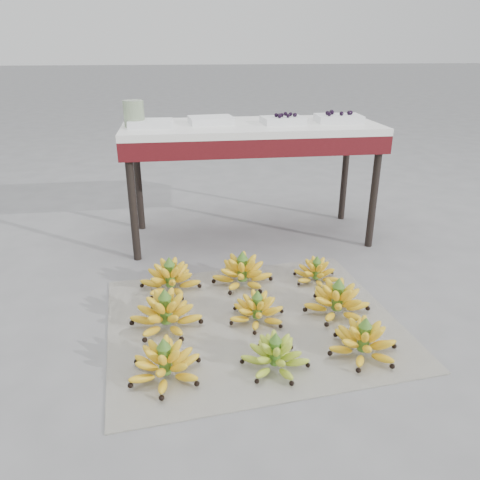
{
  "coord_description": "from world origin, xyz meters",
  "views": [
    {
      "loc": [
        -0.4,
        -1.75,
        1.14
      ],
      "look_at": [
        -0.12,
        0.24,
        0.3
      ],
      "focal_mm": 35.0,
      "sensor_mm": 36.0,
      "label": 1
    }
  ],
  "objects": [
    {
      "name": "vendor_table",
      "position": [
        0.05,
        0.99,
        0.63
      ],
      "size": [
        1.49,
        0.59,
        0.71
      ],
      "color": "black",
      "rests_on": "ground"
    },
    {
      "name": "bunch_front_center",
      "position": [
        -0.07,
        -0.33,
        0.06
      ],
      "size": [
        0.32,
        0.32,
        0.16
      ],
      "rotation": [
        0.0,
        0.0,
        0.32
      ],
      "color": "#82B132",
      "rests_on": "newspaper_mat"
    },
    {
      "name": "newspaper_mat",
      "position": [
        -0.1,
        0.0,
        0.0
      ],
      "size": [
        1.35,
        1.17,
        0.01
      ],
      "primitive_type": "cube",
      "rotation": [
        0.0,
        0.0,
        0.1
      ],
      "color": "silver",
      "rests_on": "ground"
    },
    {
      "name": "glass_jar",
      "position": [
        -0.62,
        0.97,
        0.79
      ],
      "size": [
        0.13,
        0.13,
        0.14
      ],
      "primitive_type": "cylinder",
      "rotation": [
        0.0,
        0.0,
        0.12
      ],
      "color": "beige",
      "rests_on": "vendor_table"
    },
    {
      "name": "bunch_back_left",
      "position": [
        -0.46,
        0.34,
        0.07
      ],
      "size": [
        0.39,
        0.39,
        0.18
      ],
      "rotation": [
        0.0,
        0.0,
        -0.43
      ],
      "color": "yellow",
      "rests_on": "newspaper_mat"
    },
    {
      "name": "ground",
      "position": [
        0.0,
        0.0,
        0.0
      ],
      "size": [
        60.0,
        60.0,
        0.0
      ],
      "primitive_type": "plane",
      "color": "slate",
      "rests_on": "ground"
    },
    {
      "name": "bunch_mid_left",
      "position": [
        -0.48,
        0.01,
        0.07
      ],
      "size": [
        0.35,
        0.35,
        0.19
      ],
      "rotation": [
        0.0,
        0.0,
        -0.17
      ],
      "color": "yellow",
      "rests_on": "newspaper_mat"
    },
    {
      "name": "tray_left",
      "position": [
        -0.18,
        1.03,
        0.73
      ],
      "size": [
        0.27,
        0.21,
        0.04
      ],
      "color": "silver",
      "rests_on": "vendor_table"
    },
    {
      "name": "bunch_mid_center",
      "position": [
        -0.08,
        0.0,
        0.06
      ],
      "size": [
        0.3,
        0.3,
        0.15
      ],
      "rotation": [
        0.0,
        0.0,
        0.2
      ],
      "color": "yellow",
      "rests_on": "newspaper_mat"
    },
    {
      "name": "bunch_back_center",
      "position": [
        -0.09,
        0.36,
        0.07
      ],
      "size": [
        0.32,
        0.32,
        0.18
      ],
      "rotation": [
        0.0,
        0.0,
        -0.08
      ],
      "color": "yellow",
      "rests_on": "newspaper_mat"
    },
    {
      "name": "bunch_back_right",
      "position": [
        0.29,
        0.33,
        0.05
      ],
      "size": [
        0.3,
        0.3,
        0.14
      ],
      "rotation": [
        0.0,
        0.0,
        0.33
      ],
      "color": "yellow",
      "rests_on": "newspaper_mat"
    },
    {
      "name": "tray_far_right",
      "position": [
        0.57,
        0.98,
        0.74
      ],
      "size": [
        0.27,
        0.2,
        0.07
      ],
      "color": "silver",
      "rests_on": "vendor_table"
    },
    {
      "name": "bunch_front_left",
      "position": [
        -0.48,
        -0.33,
        0.06
      ],
      "size": [
        0.33,
        0.33,
        0.17
      ],
      "rotation": [
        0.0,
        0.0,
        0.22
      ],
      "color": "yellow",
      "rests_on": "newspaper_mat"
    },
    {
      "name": "bunch_front_right",
      "position": [
        0.29,
        -0.3,
        0.06
      ],
      "size": [
        0.31,
        0.31,
        0.17
      ],
      "rotation": [
        0.0,
        0.0,
        -0.16
      ],
      "color": "yellow",
      "rests_on": "newspaper_mat"
    },
    {
      "name": "tray_right",
      "position": [
        0.23,
        0.97,
        0.73
      ],
      "size": [
        0.25,
        0.19,
        0.06
      ],
      "color": "silver",
      "rests_on": "vendor_table"
    },
    {
      "name": "tray_far_left",
      "position": [
        -0.53,
        0.96,
        0.73
      ],
      "size": [
        0.25,
        0.19,
        0.04
      ],
      "color": "silver",
      "rests_on": "vendor_table"
    },
    {
      "name": "bunch_mid_right",
      "position": [
        0.29,
        0.01,
        0.07
      ],
      "size": [
        0.35,
        0.35,
        0.18
      ],
      "rotation": [
        0.0,
        0.0,
        -0.24
      ],
      "color": "yellow",
      "rests_on": "newspaper_mat"
    }
  ]
}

